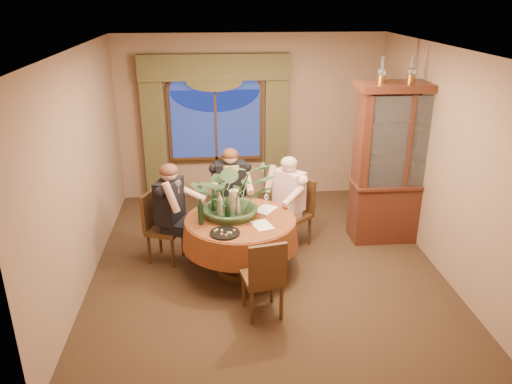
{
  "coord_description": "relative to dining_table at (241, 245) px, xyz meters",
  "views": [
    {
      "loc": [
        -0.64,
        -5.88,
        3.4
      ],
      "look_at": [
        -0.14,
        -0.17,
        1.1
      ],
      "focal_mm": 35.0,
      "sensor_mm": 36.0,
      "label": 1
    }
  ],
  "objects": [
    {
      "name": "china_cabinet",
      "position": [
        2.32,
        0.76,
        0.77
      ],
      "size": [
        1.41,
        0.56,
        2.29
      ],
      "primitive_type": "cube",
      "color": "#391810",
      "rests_on": "floor"
    },
    {
      "name": "person_back",
      "position": [
        -0.9,
        0.34,
        0.32
      ],
      "size": [
        0.6,
        0.63,
        1.39
      ],
      "primitive_type": null,
      "rotation": [
        0.0,
        0.0,
        -1.93
      ],
      "color": "black",
      "rests_on": "floor"
    },
    {
      "name": "floor",
      "position": [
        0.34,
        0.17,
        -0.38
      ],
      "size": [
        5.0,
        5.0,
        0.0
      ],
      "primitive_type": "plane",
      "color": "black",
      "rests_on": "ground"
    },
    {
      "name": "wall_right",
      "position": [
        2.59,
        0.17,
        1.02
      ],
      "size": [
        0.0,
        5.0,
        5.0
      ],
      "primitive_type": "plane",
      "rotation": [
        1.57,
        0.0,
        -1.57
      ],
      "color": "#886951",
      "rests_on": "ground"
    },
    {
      "name": "person_pink",
      "position": [
        0.72,
        0.66,
        0.3
      ],
      "size": [
        0.65,
        0.65,
        1.34
      ],
      "primitive_type": null,
      "rotation": [
        0.0,
        0.0,
        -3.97
      ],
      "color": "#CEA7A9",
      "rests_on": "floor"
    },
    {
      "name": "chair_back_right",
      "position": [
        -0.12,
        1.03,
        0.1
      ],
      "size": [
        0.47,
        0.47,
        0.96
      ],
      "primitive_type": "cube",
      "rotation": [
        0.0,
        0.0,
        -3.02
      ],
      "color": "black",
      "rests_on": "floor"
    },
    {
      "name": "stoneware_vase",
      "position": [
        -0.07,
        0.17,
        0.53
      ],
      "size": [
        0.17,
        0.17,
        0.31
      ],
      "primitive_type": null,
      "color": "tan",
      "rests_on": "dining_table"
    },
    {
      "name": "wine_glass_person_scarf",
      "position": [
        -0.04,
        0.5,
        0.46
      ],
      "size": [
        0.07,
        0.07,
        0.18
      ],
      "primitive_type": null,
      "color": "silver",
      "rests_on": "dining_table"
    },
    {
      "name": "window",
      "position": [
        -0.26,
        2.6,
        0.92
      ],
      "size": [
        1.62,
        0.1,
        1.32
      ],
      "primitive_type": null,
      "color": "navy",
      "rests_on": "wall_back"
    },
    {
      "name": "drapery_right",
      "position": [
        0.77,
        2.55,
        0.8
      ],
      "size": [
        0.38,
        0.14,
        2.32
      ],
      "primitive_type": "cube",
      "color": "#433E21",
      "rests_on": "floor"
    },
    {
      "name": "wine_bottle_2",
      "position": [
        -0.32,
        0.22,
        0.54
      ],
      "size": [
        0.07,
        0.07,
        0.33
      ],
      "primitive_type": "cylinder",
      "color": "black",
      "rests_on": "dining_table"
    },
    {
      "name": "wine_bottle_0",
      "position": [
        -0.16,
        -0.08,
        0.54
      ],
      "size": [
        0.07,
        0.07,
        0.33
      ],
      "primitive_type": "cylinder",
      "color": "black",
      "rests_on": "dining_table"
    },
    {
      "name": "wine_bottle_3",
      "position": [
        -0.49,
        -0.12,
        0.54
      ],
      "size": [
        0.07,
        0.07,
        0.33
      ],
      "primitive_type": "cylinder",
      "color": "black",
      "rests_on": "dining_table"
    },
    {
      "name": "tasting_paper_1",
      "position": [
        0.35,
        0.24,
        0.38
      ],
      "size": [
        0.34,
        0.37,
        0.0
      ],
      "primitive_type": "cube",
      "rotation": [
        0.0,
        0.0,
        -0.62
      ],
      "color": "white",
      "rests_on": "dining_table"
    },
    {
      "name": "oil_lamp_center",
      "position": [
        2.32,
        0.76,
        2.09
      ],
      "size": [
        0.11,
        0.11,
        0.34
      ],
      "primitive_type": null,
      "color": "#A5722D",
      "rests_on": "china_cabinet"
    },
    {
      "name": "wine_glass_person_pink",
      "position": [
        0.37,
        0.33,
        0.46
      ],
      "size": [
        0.07,
        0.07,
        0.18
      ],
      "primitive_type": null,
      "color": "silver",
      "rests_on": "dining_table"
    },
    {
      "name": "tasting_paper_0",
      "position": [
        0.26,
        -0.23,
        0.38
      ],
      "size": [
        0.29,
        0.35,
        0.0
      ],
      "primitive_type": "cube",
      "rotation": [
        0.0,
        0.0,
        0.29
      ],
      "color": "white",
      "rests_on": "dining_table"
    },
    {
      "name": "wine_glass_person_back",
      "position": [
        -0.46,
        0.18,
        0.46
      ],
      "size": [
        0.07,
        0.07,
        0.18
      ],
      "primitive_type": null,
      "color": "silver",
      "rests_on": "dining_table"
    },
    {
      "name": "oil_lamp_right",
      "position": [
        2.72,
        0.76,
        2.09
      ],
      "size": [
        0.11,
        0.11,
        0.34
      ],
      "primitive_type": null,
      "color": "#A5722D",
      "rests_on": "china_cabinet"
    },
    {
      "name": "arched_transom",
      "position": [
        -0.26,
        2.6,
        1.71
      ],
      "size": [
        1.6,
        0.06,
        0.44
      ],
      "primitive_type": null,
      "color": "navy",
      "rests_on": "wall_back"
    },
    {
      "name": "wine_bottle_1",
      "position": [
        -0.25,
        0.05,
        0.54
      ],
      "size": [
        0.07,
        0.07,
        0.33
      ],
      "primitive_type": "cylinder",
      "color": "tan",
      "rests_on": "dining_table"
    },
    {
      "name": "centerpiece_plant",
      "position": [
        -0.07,
        0.14,
        1.04
      ],
      "size": [
        1.08,
        1.2,
        0.93
      ],
      "primitive_type": "imported",
      "color": "#395A33",
      "rests_on": "dining_table"
    },
    {
      "name": "oil_lamp_left",
      "position": [
        1.92,
        0.76,
        2.09
      ],
      "size": [
        0.11,
        0.11,
        0.34
      ],
      "primitive_type": null,
      "color": "#A5722D",
      "rests_on": "china_cabinet"
    },
    {
      "name": "person_scarf",
      "position": [
        -0.08,
        1.02,
        0.31
      ],
      "size": [
        0.53,
        0.49,
        1.37
      ],
      "primitive_type": null,
      "rotation": [
        0.0,
        0.0,
        -3.06
      ],
      "color": "black",
      "rests_on": "floor"
    },
    {
      "name": "chair_right",
      "position": [
        0.79,
        0.66,
        0.1
      ],
      "size": [
        0.59,
        0.59,
        0.96
      ],
      "primitive_type": "cube",
      "rotation": [
        0.0,
        0.0,
        -4.01
      ],
      "color": "black",
      "rests_on": "floor"
    },
    {
      "name": "chair_front_left",
      "position": [
        0.19,
        -0.96,
        0.1
      ],
      "size": [
        0.49,
        0.49,
        0.96
      ],
      "primitive_type": "cube",
      "rotation": [
        0.0,
        0.0,
        0.19
      ],
      "color": "black",
      "rests_on": "floor"
    },
    {
      "name": "olive_bowl",
      "position": [
        0.08,
        -0.01,
        0.4
      ],
      "size": [
        0.15,
        0.15,
        0.05
      ],
      "primitive_type": "imported",
      "color": "#4E572C",
      "rests_on": "dining_table"
    },
    {
      "name": "wall_back",
      "position": [
        0.34,
        2.67,
        1.02
      ],
      "size": [
        4.5,
        0.0,
        4.5
      ],
      "primitive_type": "plane",
      "rotation": [
        1.57,
        0.0,
        0.0
      ],
      "color": "#886951",
      "rests_on": "ground"
    },
    {
      "name": "drapery_left",
      "position": [
        -1.29,
        2.55,
        0.8
      ],
      "size": [
        0.38,
        0.14,
        2.32
      ],
      "primitive_type": "cube",
      "color": "#433E21",
      "rests_on": "floor"
    },
    {
      "name": "chair_back",
      "position": [
        -0.99,
        0.37,
        0.1
      ],
      "size": [
        0.54,
        0.54,
        0.96
      ],
      "primitive_type": "cube",
      "rotation": [
        0.0,
        0.0,
        -1.93
      ],
      "color": "black",
      "rests_on": "floor"
    },
    {
      "name": "dining_table",
      "position": [
        0.0,
        0.0,
        0.0
      ],
      "size": [
        1.95,
        1.95,
        0.75
      ],
      "primitive_type": "cylinder",
      "rotation": [
        0.0,
        0.0,
        0.4
      ],
      "color": "maroon",
      "rests_on": "floor"
    },
    {
      "name": "swag_valance",
      "position": [
        -0.26,
        2.52,
        1.9
      ],
      "size": [
        2.45,
        0.16,
        0.42
      ],
      "primitive_type": null,
      "color": "#433E21",
      "rests_on": "wall_back"
    },
    {
      "name": "ceiling",
      "position": [
        0.34,
        0.17,
        2.42
      ],
      "size": [
        5.0,
        5.0,
        0.0
      ],
      "primitive_type": "plane",
      "rotation": [
        3.14,
        0.0,
        0.0
      ],
      "color": "white",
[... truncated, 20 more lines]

